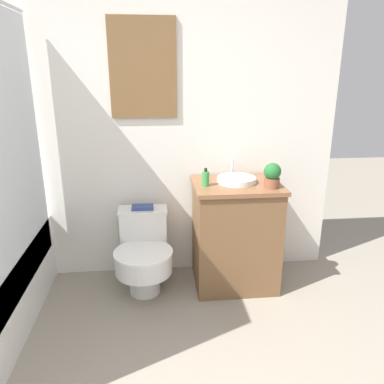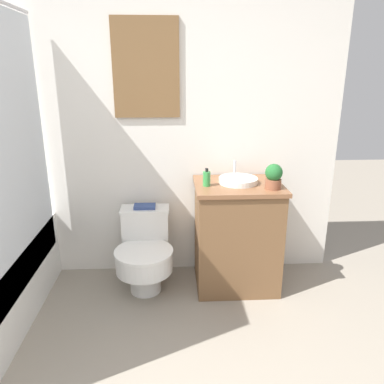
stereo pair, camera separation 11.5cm
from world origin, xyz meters
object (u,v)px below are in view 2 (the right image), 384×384
Objects in this scene: potted_plant at (274,176)px; book_on_tank at (145,206)px; toilet at (145,251)px; sink at (238,180)px; soap_bottle at (207,179)px.

book_on_tank is (-0.91, 0.26, -0.30)m from potted_plant.
toilet is 1.87× the size of sink.
soap_bottle is 0.46m from potted_plant.
book_on_tank is at bearing 159.28° from soap_bottle.
sink reaches higher than toilet.
soap_bottle is at bearing -2.66° from toilet.
sink is (0.70, 0.04, 0.54)m from toilet.
soap_bottle is 0.79× the size of book_on_tank.
potted_plant is (0.22, -0.15, 0.07)m from sink.
soap_bottle reaches higher than toilet.
book_on_tank is (-0.46, 0.17, -0.26)m from soap_bottle.
book_on_tank is (-0.70, 0.11, -0.23)m from sink.
toilet is at bearing -176.66° from sink.
toilet is 1.10m from potted_plant.
soap_bottle is (-0.24, -0.06, 0.03)m from sink.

